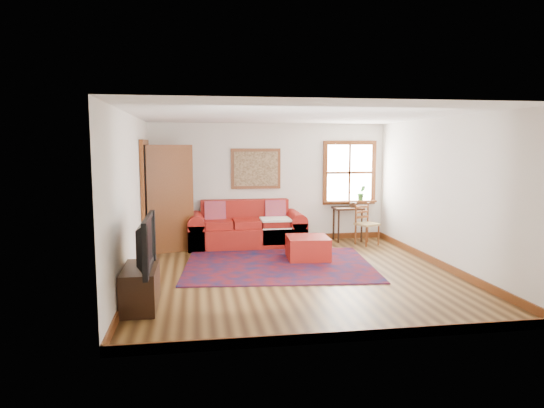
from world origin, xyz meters
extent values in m
plane|color=#3C2410|center=(0.00, 0.00, 0.00)|extent=(5.50, 5.50, 0.00)
cube|color=silver|center=(0.00, 2.75, 1.25)|extent=(5.00, 0.04, 2.50)
cube|color=silver|center=(0.00, -2.75, 1.25)|extent=(5.00, 0.04, 2.50)
cube|color=silver|center=(-2.50, 0.00, 1.25)|extent=(0.04, 5.50, 2.50)
cube|color=silver|center=(2.50, 0.00, 1.25)|extent=(0.04, 5.50, 2.50)
cube|color=white|center=(0.00, 0.00, 2.50)|extent=(5.00, 5.50, 0.04)
cube|color=brown|center=(0.00, 2.73, 0.06)|extent=(5.00, 0.03, 0.12)
cube|color=brown|center=(-2.48, 0.00, 0.06)|extent=(0.03, 5.50, 0.12)
cube|color=brown|center=(2.48, 0.00, 0.06)|extent=(0.03, 5.50, 0.12)
cube|color=white|center=(1.75, 2.73, 1.45)|extent=(1.00, 0.02, 1.20)
cube|color=brown|center=(1.75, 2.72, 2.09)|extent=(1.18, 0.06, 0.09)
cube|color=brown|center=(1.75, 2.72, 0.80)|extent=(1.18, 0.06, 0.09)
cube|color=brown|center=(1.21, 2.72, 1.45)|extent=(0.09, 0.06, 1.20)
cube|color=brown|center=(2.29, 2.72, 1.45)|extent=(0.09, 0.06, 1.20)
cube|color=brown|center=(1.75, 2.72, 1.45)|extent=(1.00, 0.04, 0.05)
cube|color=brown|center=(1.75, 2.65, 0.83)|extent=(1.15, 0.20, 0.04)
imported|color=#2F6D26|center=(2.00, 2.63, 1.01)|extent=(0.18, 0.15, 0.33)
cube|color=black|center=(-2.49, 1.60, 1.02)|extent=(0.02, 0.90, 2.05)
cube|color=brown|center=(-2.46, 1.11, 1.02)|extent=(0.06, 0.09, 2.05)
cube|color=brown|center=(-2.46, 2.10, 1.02)|extent=(0.06, 0.09, 2.05)
cube|color=brown|center=(-2.46, 1.60, 2.09)|extent=(0.06, 1.08, 0.09)
cube|color=brown|center=(-2.04, 1.90, 1.02)|extent=(0.86, 0.35, 2.05)
cube|color=silver|center=(-2.04, 1.90, 1.13)|extent=(0.56, 0.22, 1.33)
cube|color=brown|center=(-0.30, 2.73, 1.55)|extent=(1.05, 0.04, 0.85)
cube|color=tan|center=(-0.30, 2.69, 1.55)|extent=(0.92, 0.03, 0.72)
cube|color=#5D0D12|center=(-0.18, 0.59, 0.01)|extent=(3.37, 2.81, 0.02)
cube|color=maroon|center=(-0.55, 2.24, 0.20)|extent=(2.34, 0.97, 0.41)
cube|color=maroon|center=(-0.55, 2.59, 0.66)|extent=(1.82, 0.27, 0.51)
cube|color=maroon|center=(-1.56, 2.24, 0.25)|extent=(0.33, 0.97, 0.51)
cube|color=maroon|center=(0.46, 2.24, 0.25)|extent=(0.33, 0.97, 0.51)
cube|color=#C94B1C|center=(-1.18, 2.42, 0.69)|extent=(0.43, 0.21, 0.44)
cube|color=#C94B1C|center=(0.07, 2.42, 0.69)|extent=(0.43, 0.21, 0.44)
cube|color=silver|center=(0.01, 2.05, 0.57)|extent=(0.59, 0.53, 0.04)
cube|color=maroon|center=(0.41, 0.92, 0.21)|extent=(0.77, 0.77, 0.42)
cube|color=black|center=(1.64, 2.47, 0.71)|extent=(0.60, 0.45, 0.04)
cylinder|color=black|center=(1.39, 2.28, 0.34)|extent=(0.04, 0.04, 0.69)
cylinder|color=black|center=(1.90, 2.28, 0.34)|extent=(0.04, 0.04, 0.69)
cylinder|color=black|center=(1.39, 2.65, 0.34)|extent=(0.04, 0.04, 0.69)
cylinder|color=black|center=(1.90, 2.65, 0.34)|extent=(0.04, 0.04, 0.69)
cube|color=tan|center=(1.91, 1.99, 0.43)|extent=(0.52, 0.51, 0.04)
cylinder|color=brown|center=(1.82, 1.78, 0.20)|extent=(0.04, 0.04, 0.41)
cylinder|color=brown|center=(2.13, 1.92, 0.20)|extent=(0.04, 0.04, 0.41)
cylinder|color=brown|center=(1.69, 2.07, 0.43)|extent=(0.04, 0.04, 0.86)
cylinder|color=brown|center=(2.00, 2.21, 0.43)|extent=(0.04, 0.04, 0.86)
cube|color=brown|center=(1.85, 2.14, 0.67)|extent=(0.32, 0.16, 0.26)
cube|color=black|center=(-2.27, -1.27, 0.26)|extent=(0.42, 0.94, 0.52)
imported|color=black|center=(-2.25, -1.41, 0.85)|extent=(0.15, 1.16, 0.67)
cylinder|color=silver|center=(-2.22, -0.90, 0.61)|extent=(0.12, 0.12, 0.18)
cylinder|color=#FFA53F|center=(-2.22, -0.90, 0.58)|extent=(0.07, 0.07, 0.12)
camera|label=1|loc=(-1.56, -7.41, 2.04)|focal=32.00mm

